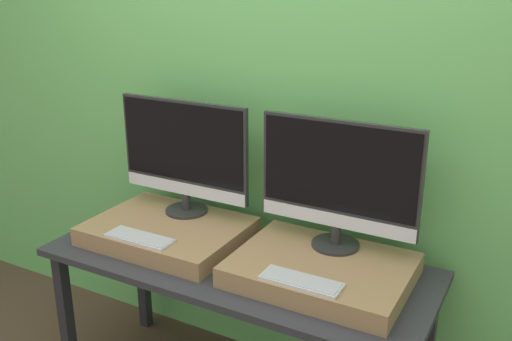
# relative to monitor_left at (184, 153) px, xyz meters

# --- Properties ---
(wall_back) EXTENTS (8.00, 0.04, 2.60)m
(wall_back) POSITION_rel_monitor_left_xyz_m (0.36, 0.24, 0.23)
(wall_back) COLOR #66B75B
(wall_back) RESTS_ON ground_plane
(workbench) EXTENTS (1.60, 0.65, 0.71)m
(workbench) POSITION_rel_monitor_left_xyz_m (0.36, -0.16, -0.44)
(workbench) COLOR #2D2D33
(workbench) RESTS_ON ground_plane
(wooden_riser_left) EXTENTS (0.66, 0.50, 0.08)m
(wooden_riser_left) POSITION_rel_monitor_left_xyz_m (-0.00, -0.14, -0.32)
(wooden_riser_left) COLOR #99754C
(wooden_riser_left) RESTS_ON workbench
(monitor_left) EXTENTS (0.64, 0.19, 0.52)m
(monitor_left) POSITION_rel_monitor_left_xyz_m (0.00, 0.00, 0.00)
(monitor_left) COLOR #282828
(monitor_left) RESTS_ON wooden_riser_left
(keyboard_left) EXTENTS (0.29, 0.10, 0.01)m
(keyboard_left) POSITION_rel_monitor_left_xyz_m (-0.00, -0.33, -0.27)
(keyboard_left) COLOR silver
(keyboard_left) RESTS_ON wooden_riser_left
(wooden_riser_right) EXTENTS (0.66, 0.50, 0.08)m
(wooden_riser_right) POSITION_rel_monitor_left_xyz_m (0.72, -0.14, -0.32)
(wooden_riser_right) COLOR #99754C
(wooden_riser_right) RESTS_ON workbench
(monitor_right) EXTENTS (0.64, 0.19, 0.52)m
(monitor_right) POSITION_rel_monitor_left_xyz_m (0.72, 0.00, 0.00)
(monitor_right) COLOR #282828
(monitor_right) RESTS_ON wooden_riser_right
(keyboard_right) EXTENTS (0.29, 0.10, 0.01)m
(keyboard_right) POSITION_rel_monitor_left_xyz_m (0.72, -0.33, -0.27)
(keyboard_right) COLOR silver
(keyboard_right) RESTS_ON wooden_riser_right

